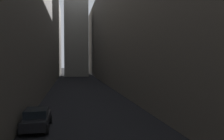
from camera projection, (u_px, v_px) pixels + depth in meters
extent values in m
plane|color=black|center=(82.00, 91.00, 38.39)|extent=(264.00, 264.00, 0.00)
cube|color=#60594F|center=(0.00, 17.00, 37.49)|extent=(15.61, 108.00, 24.53)
cube|color=#60594F|center=(150.00, 25.00, 42.12)|extent=(13.91, 108.00, 23.38)
cube|color=gray|center=(76.00, 7.00, 76.05)|extent=(7.71, 7.71, 46.00)
cube|color=black|center=(37.00, 120.00, 16.81)|extent=(1.71, 4.27, 0.66)
cube|color=black|center=(36.00, 112.00, 16.67)|extent=(1.57, 1.90, 0.53)
cylinder|color=black|center=(28.00, 120.00, 18.10)|extent=(0.22, 0.68, 0.68)
cylinder|color=black|center=(51.00, 119.00, 18.40)|extent=(0.22, 0.68, 0.68)
cylinder|color=black|center=(20.00, 131.00, 15.24)|extent=(0.22, 0.68, 0.68)
cylinder|color=black|center=(47.00, 130.00, 15.55)|extent=(0.22, 0.68, 0.68)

